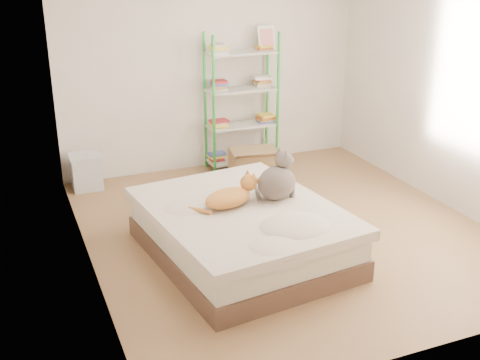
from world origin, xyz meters
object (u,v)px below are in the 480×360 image
bed (242,232)px  shelf_unit (242,106)px  white_bin (86,171)px  orange_cat (228,196)px  grey_cat (277,176)px  cardboard_box (255,166)px

bed → shelf_unit: size_ratio=1.19×
white_bin → shelf_unit: bearing=0.9°
orange_cat → grey_cat: (0.48, 0.01, 0.12)m
bed → white_bin: size_ratio=4.96×
orange_cat → cardboard_box: 1.93m
bed → grey_cat: bearing=2.4°
cardboard_box → white_bin: bearing=174.4°
bed → shelf_unit: 2.47m
orange_cat → cardboard_box: (0.96, 1.62, -0.39)m
bed → cardboard_box: size_ratio=3.32×
grey_cat → cardboard_box: (0.49, 1.62, -0.51)m
orange_cat → white_bin: 2.37m
shelf_unit → white_bin: size_ratio=4.18×
bed → white_bin: 2.43m
bed → grey_cat: size_ratio=4.57×
orange_cat → cardboard_box: size_ratio=0.86×
shelf_unit → white_bin: (-1.96, -0.03, -0.59)m
shelf_unit → white_bin: 2.04m
cardboard_box → white_bin: (-1.89, 0.52, 0.01)m
shelf_unit → white_bin: shelf_unit is taller
bed → cardboard_box: (0.85, 1.68, -0.05)m
cardboard_box → orange_cat: bearing=-110.9°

